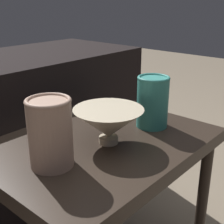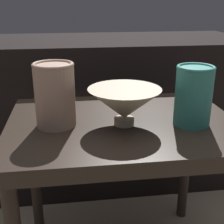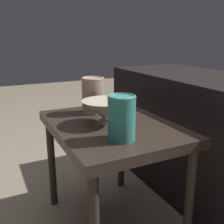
# 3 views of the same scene
# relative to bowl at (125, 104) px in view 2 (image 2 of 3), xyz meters

# --- Properties ---
(table) EXTENTS (0.63, 0.47, 0.50)m
(table) POSITION_rel_bowl_xyz_m (-0.00, 0.03, -0.12)
(table) COLOR #2D231C
(table) RESTS_ON ground_plane
(couch_backdrop) EXTENTS (1.29, 0.50, 0.65)m
(couch_backdrop) POSITION_rel_bowl_xyz_m (-0.00, 0.61, -0.23)
(couch_backdrop) COLOR black
(couch_backdrop) RESTS_ON ground_plane
(bowl) EXTENTS (0.19, 0.19, 0.10)m
(bowl) POSITION_rel_bowl_xyz_m (0.00, 0.00, 0.00)
(bowl) COLOR #C1B293
(bowl) RESTS_ON table
(vase_textured_left) EXTENTS (0.11, 0.11, 0.17)m
(vase_textured_left) POSITION_rel_bowl_xyz_m (-0.18, 0.02, 0.03)
(vase_textured_left) COLOR tan
(vase_textured_left) RESTS_ON table
(vase_colorful_right) EXTENTS (0.10, 0.10, 0.16)m
(vase_colorful_right) POSITION_rel_bowl_xyz_m (0.18, -0.02, 0.02)
(vase_colorful_right) COLOR teal
(vase_colorful_right) RESTS_ON table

